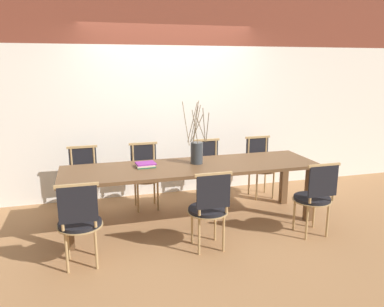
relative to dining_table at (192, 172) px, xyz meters
name	(u,v)px	position (x,y,z in m)	size (l,w,h in m)	color
ground_plane	(192,223)	(0.00, 0.00, -0.66)	(16.00, 16.00, 0.00)	#9E7047
wall_rear	(169,89)	(0.00, 1.25, 0.94)	(12.00, 0.06, 3.20)	white
dining_table	(192,172)	(0.00, 0.00, 0.00)	(3.11, 0.85, 0.75)	brown
chair_near_leftend	(80,220)	(-1.32, -0.71, -0.18)	(0.44, 0.44, 0.89)	black
chair_near_left	(209,207)	(-0.01, -0.71, -0.18)	(0.44, 0.44, 0.89)	black
chair_near_center	(315,196)	(1.26, -0.71, -0.18)	(0.44, 0.44, 0.89)	black
chair_far_leftend	(84,178)	(-1.28, 0.71, -0.18)	(0.44, 0.44, 0.89)	black
chair_far_left	(145,173)	(-0.47, 0.71, -0.18)	(0.44, 0.44, 0.89)	black
chair_far_center	(209,168)	(0.45, 0.71, -0.18)	(0.44, 0.44, 0.89)	black
chair_far_right	(260,164)	(1.27, 0.71, -0.18)	(0.44, 0.44, 0.89)	black
vase_centerpiece	(197,152)	(0.08, 0.08, 0.24)	(0.31, 0.30, 0.77)	#33383D
book_stack	(145,165)	(-0.55, 0.10, 0.11)	(0.24, 0.21, 0.05)	#1E6B4C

